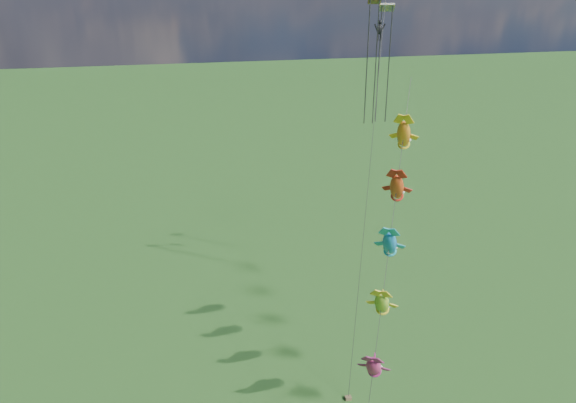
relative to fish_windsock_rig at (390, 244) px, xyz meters
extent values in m
cylinder|color=black|center=(-0.44, -0.81, -1.10)|extent=(7.55, 13.95, 18.91)
ellipsoid|color=#D83367|center=(-2.09, -3.87, -5.25)|extent=(1.75, 2.31, 2.38)
ellipsoid|color=green|center=(-1.04, -1.92, -2.61)|extent=(1.75, 2.31, 2.38)
ellipsoid|color=blue|center=(0.01, 0.03, 0.04)|extent=(1.75, 2.31, 2.38)
ellipsoid|color=orange|center=(1.07, 1.98, 2.68)|extent=(1.75, 2.31, 2.38)
ellipsoid|color=red|center=(2.12, 3.92, 5.33)|extent=(1.75, 2.31, 2.38)
cube|color=brown|center=(-2.11, -0.21, -10.58)|extent=(0.40, 0.30, 0.22)
cylinder|color=black|center=(1.48, 7.53, 3.06)|extent=(7.22, 15.52, 27.22)
cube|color=green|center=(3.11, 12.79, 12.62)|extent=(1.03, 0.88, 0.51)
cylinder|color=black|center=(2.79, 12.79, 8.11)|extent=(0.08, 0.08, 9.03)
cylinder|color=black|center=(3.44, 12.79, 8.11)|extent=(0.08, 0.08, 9.03)
cube|color=blue|center=(5.07, 15.27, 12.00)|extent=(1.27, 1.09, 0.63)
cylinder|color=black|center=(4.67, 15.27, 7.48)|extent=(0.08, 0.08, 9.04)
cylinder|color=black|center=(5.47, 15.27, 7.48)|extent=(0.08, 0.08, 9.04)
camera|label=1|loc=(-11.92, -26.95, 14.44)|focal=35.00mm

